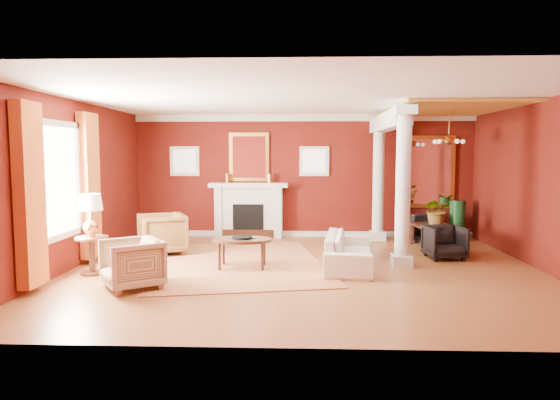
{
  "coord_description": "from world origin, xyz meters",
  "views": [
    {
      "loc": [
        -0.11,
        -8.41,
        1.97
      ],
      "look_at": [
        -0.45,
        0.46,
        1.15
      ],
      "focal_mm": 32.0,
      "sensor_mm": 36.0,
      "label": 1
    }
  ],
  "objects_px": {
    "sofa": "(349,245)",
    "coffee_table": "(242,241)",
    "armchair_stripe": "(132,261)",
    "side_table": "(91,222)",
    "armchair_leopard": "(162,232)",
    "dining_table": "(438,231)"
  },
  "relations": [
    {
      "from": "sofa",
      "to": "armchair_leopard",
      "type": "xyz_separation_m",
      "value": [
        -3.58,
        0.99,
        0.05
      ]
    },
    {
      "from": "coffee_table",
      "to": "side_table",
      "type": "xyz_separation_m",
      "value": [
        -2.42,
        -0.51,
        0.39
      ]
    },
    {
      "from": "armchair_stripe",
      "to": "coffee_table",
      "type": "xyz_separation_m",
      "value": [
        1.47,
        1.34,
        0.07
      ]
    },
    {
      "from": "armchair_stripe",
      "to": "coffee_table",
      "type": "relative_size",
      "value": 0.78
    },
    {
      "from": "armchair_stripe",
      "to": "armchair_leopard",
      "type": "bearing_deg",
      "value": 151.0
    },
    {
      "from": "sofa",
      "to": "armchair_stripe",
      "type": "distance_m",
      "value": 3.66
    },
    {
      "from": "sofa",
      "to": "dining_table",
      "type": "xyz_separation_m",
      "value": [
        2.0,
        1.72,
        -0.01
      ]
    },
    {
      "from": "armchair_leopard",
      "to": "side_table",
      "type": "distance_m",
      "value": 1.87
    },
    {
      "from": "coffee_table",
      "to": "armchair_leopard",
      "type": "bearing_deg",
      "value": 145.87
    },
    {
      "from": "sofa",
      "to": "coffee_table",
      "type": "bearing_deg",
      "value": 102.02
    },
    {
      "from": "armchair_leopard",
      "to": "side_table",
      "type": "relative_size",
      "value": 0.67
    },
    {
      "from": "armchair_leopard",
      "to": "dining_table",
      "type": "height_order",
      "value": "armchair_leopard"
    },
    {
      "from": "coffee_table",
      "to": "side_table",
      "type": "distance_m",
      "value": 2.5
    },
    {
      "from": "armchair_leopard",
      "to": "side_table",
      "type": "height_order",
      "value": "side_table"
    },
    {
      "from": "armchair_leopard",
      "to": "dining_table",
      "type": "distance_m",
      "value": 5.63
    },
    {
      "from": "coffee_table",
      "to": "dining_table",
      "type": "relative_size",
      "value": 0.75
    },
    {
      "from": "armchair_leopard",
      "to": "coffee_table",
      "type": "height_order",
      "value": "armchair_leopard"
    },
    {
      "from": "sofa",
      "to": "dining_table",
      "type": "bearing_deg",
      "value": -42.63
    },
    {
      "from": "sofa",
      "to": "coffee_table",
      "type": "xyz_separation_m",
      "value": [
        -1.86,
        -0.18,
        0.08
      ]
    },
    {
      "from": "sofa",
      "to": "armchair_leopard",
      "type": "distance_m",
      "value": 3.72
    },
    {
      "from": "armchair_leopard",
      "to": "armchair_stripe",
      "type": "distance_m",
      "value": 2.53
    },
    {
      "from": "sofa",
      "to": "side_table",
      "type": "relative_size",
      "value": 1.51
    }
  ]
}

